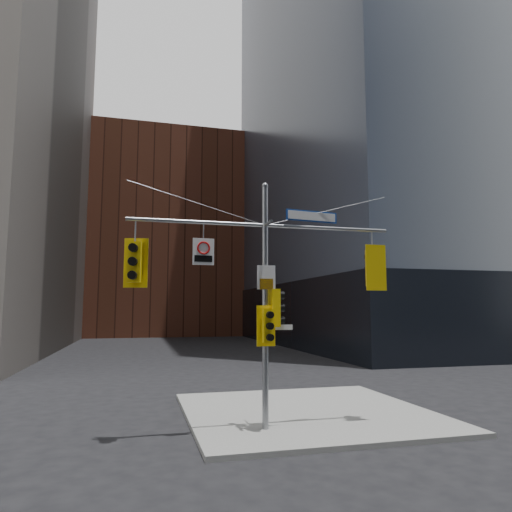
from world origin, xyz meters
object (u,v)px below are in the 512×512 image
signal_assembly (265,278)px  traffic_light_west_arm (134,262)px  traffic_light_pole_side (276,308)px  traffic_light_pole_front (268,326)px  traffic_light_east_arm (373,268)px  street_sign_blade (312,216)px  regulatory_sign_arm (203,251)px

signal_assembly → traffic_light_west_arm: (-3.72, 0.01, 0.38)m
traffic_light_pole_side → traffic_light_pole_front: (-0.33, -0.28, -0.51)m
traffic_light_west_arm → traffic_light_east_arm: traffic_light_east_arm is taller
traffic_light_east_arm → traffic_light_pole_front: (-3.51, -0.27, -1.76)m
signal_assembly → traffic_light_east_arm: size_ratio=5.62×
traffic_light_pole_side → traffic_light_pole_front: 0.67m
traffic_light_pole_side → street_sign_blade: size_ratio=0.64×
traffic_light_west_arm → traffic_light_pole_front: size_ratio=1.19×
traffic_light_west_arm → street_sign_blade: (5.22, -0.01, 1.55)m
traffic_light_pole_side → regulatory_sign_arm: (-2.16, -0.03, 1.62)m
traffic_light_pole_front → regulatory_sign_arm: bearing=168.0°
traffic_light_west_arm → regulatory_sign_arm: size_ratio=1.80×
traffic_light_east_arm → street_sign_blade: bearing=-1.1°
signal_assembly → traffic_light_pole_front: (-0.00, -0.27, -1.37)m
signal_assembly → street_sign_blade: size_ratio=4.65×
traffic_light_pole_front → regulatory_sign_arm: size_ratio=1.52×
traffic_light_east_arm → traffic_light_pole_side: traffic_light_east_arm is taller
traffic_light_west_arm → traffic_light_pole_front: bearing=7.7°
signal_assembly → traffic_light_east_arm: bearing=0.0°
signal_assembly → traffic_light_west_arm: signal_assembly is taller
street_sign_blade → regulatory_sign_arm: size_ratio=2.24×
traffic_light_east_arm → traffic_light_pole_side: 3.42m
regulatory_sign_arm → signal_assembly: bearing=-1.0°
traffic_light_pole_front → street_sign_blade: size_ratio=0.68×
signal_assembly → traffic_light_east_arm: (3.51, 0.00, 0.38)m
traffic_light_pole_front → street_sign_blade: (1.49, 0.27, 3.31)m
signal_assembly → street_sign_blade: bearing=0.1°
street_sign_blade → regulatory_sign_arm: (-3.32, -0.02, -1.18)m
traffic_light_east_arm → traffic_light_pole_side: bearing=-1.2°
traffic_light_pole_front → street_sign_blade: street_sign_blade is taller
signal_assembly → traffic_light_pole_front: signal_assembly is taller
signal_assembly → traffic_light_pole_front: 1.40m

